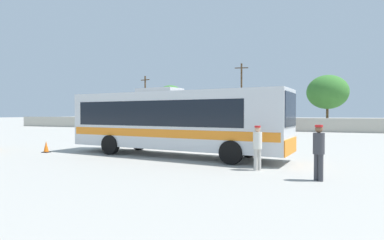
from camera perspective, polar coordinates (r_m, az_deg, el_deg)
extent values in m
plane|color=#A3A099|center=(26.50, 7.12, -3.54)|extent=(300.00, 300.00, 0.00)
cube|color=#B2AD9E|center=(40.26, 11.98, -0.77)|extent=(80.00, 0.30, 1.63)
cube|color=silver|center=(16.16, -3.33, 0.01)|extent=(11.92, 3.98, 2.83)
cube|color=black|center=(16.47, -5.06, 1.22)|extent=(9.84, 3.75, 1.25)
cube|color=orange|center=(16.18, -3.33, -2.19)|extent=(11.69, 3.98, 0.40)
cube|color=#19212D|center=(14.00, 17.58, 1.86)|extent=(0.32, 2.28, 1.47)
cube|color=orange|center=(14.07, 17.56, -4.61)|extent=(0.37, 2.49, 0.68)
cube|color=#B2B2B2|center=(16.67, -5.92, 5.33)|extent=(2.36, 1.67, 0.24)
cylinder|color=black|center=(15.83, 10.35, -4.88)|extent=(1.07, 0.43, 1.04)
cylinder|color=black|center=(13.54, 7.15, -5.90)|extent=(1.07, 0.43, 1.04)
cylinder|color=black|center=(19.07, -9.66, -3.84)|extent=(1.07, 0.43, 1.04)
cylinder|color=black|center=(17.21, -14.69, -4.41)|extent=(1.07, 0.43, 1.04)
cylinder|color=#B7B2A8|center=(12.42, 12.17, -7.07)|extent=(0.15, 0.15, 0.82)
cylinder|color=#B7B2A8|center=(12.34, 11.56, -7.12)|extent=(0.15, 0.15, 0.82)
cylinder|color=silver|center=(12.29, 11.88, -3.69)|extent=(0.48, 0.48, 0.65)
sphere|color=tan|center=(12.26, 11.89, -1.65)|extent=(0.22, 0.22, 0.22)
cylinder|color=red|center=(12.26, 11.89, -1.18)|extent=(0.23, 0.23, 0.07)
cylinder|color=#38383D|center=(11.11, 21.79, -7.99)|extent=(0.16, 0.16, 0.87)
cylinder|color=#38383D|center=(11.01, 22.45, -8.08)|extent=(0.16, 0.16, 0.87)
cylinder|color=#38383D|center=(10.96, 22.15, -3.99)|extent=(0.51, 0.51, 0.69)
sphere|color=brown|center=(10.93, 22.17, -1.57)|extent=(0.24, 0.24, 0.24)
cylinder|color=red|center=(10.93, 22.17, -1.01)|extent=(0.25, 0.25, 0.07)
cube|color=black|center=(40.28, -5.10, -1.00)|extent=(4.31, 1.94, 0.64)
cube|color=black|center=(40.17, -4.82, -0.17)|extent=(2.40, 1.73, 0.53)
cylinder|color=black|center=(40.06, -7.34, -1.47)|extent=(0.65, 0.24, 0.64)
cylinder|color=black|center=(41.65, -6.25, -1.37)|extent=(0.65, 0.24, 0.64)
cylinder|color=black|center=(38.96, -3.86, -1.54)|extent=(0.65, 0.24, 0.64)
cylinder|color=black|center=(40.58, -2.88, -1.43)|extent=(0.65, 0.24, 0.64)
cube|color=maroon|center=(38.23, 2.11, -1.14)|extent=(4.27, 1.97, 0.60)
cube|color=black|center=(38.13, 2.40, -0.33)|extent=(2.37, 1.75, 0.49)
cylinder|color=black|center=(37.92, -0.21, -1.61)|extent=(0.65, 0.25, 0.64)
cylinder|color=black|center=(39.54, 0.81, -1.50)|extent=(0.65, 0.25, 0.64)
cylinder|color=black|center=(36.96, 3.49, -1.69)|extent=(0.65, 0.25, 0.64)
cylinder|color=black|center=(38.62, 4.38, -1.57)|extent=(0.65, 0.25, 0.64)
cube|color=red|center=(37.09, 13.06, -1.23)|extent=(4.53, 1.98, 0.62)
cube|color=black|center=(37.11, 12.73, -0.37)|extent=(2.52, 1.76, 0.50)
cylinder|color=black|center=(37.75, 15.36, -1.67)|extent=(0.65, 0.25, 0.64)
cylinder|color=black|center=(36.00, 14.97, -1.81)|extent=(0.65, 0.25, 0.64)
cylinder|color=black|center=(38.24, 11.26, -1.62)|extent=(0.65, 0.25, 0.64)
cylinder|color=black|center=(36.52, 10.67, -1.75)|extent=(0.65, 0.25, 0.64)
cylinder|color=#4C3823|center=(43.09, 9.02, 4.26)|extent=(0.24, 0.24, 8.98)
cube|color=#473321|center=(43.47, 9.04, 9.38)|extent=(1.79, 0.45, 0.12)
cylinder|color=#4C3823|center=(48.55, -8.54, 3.30)|extent=(0.24, 0.24, 7.94)
cube|color=#473321|center=(48.79, -8.55, 7.26)|extent=(1.76, 0.64, 0.12)
cylinder|color=brown|center=(48.85, -3.95, 0.53)|extent=(0.32, 0.32, 3.21)
ellipsoid|color=#38752D|center=(48.91, -3.96, 4.19)|extent=(4.34, 4.34, 3.69)
cylinder|color=brown|center=(46.78, 11.00, 0.26)|extent=(0.32, 0.32, 2.85)
ellipsoid|color=#38752D|center=(46.81, 11.01, 3.65)|extent=(3.84, 3.84, 3.27)
cylinder|color=brown|center=(45.58, 23.48, 0.36)|extent=(0.32, 0.32, 3.18)
ellipsoid|color=#38752D|center=(45.67, 23.51, 4.71)|extent=(5.35, 5.35, 4.55)
cube|color=black|center=(19.39, -25.09, -5.34)|extent=(0.36, 0.36, 0.04)
cone|color=orange|center=(19.36, -25.10, -4.40)|extent=(0.28, 0.28, 0.60)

